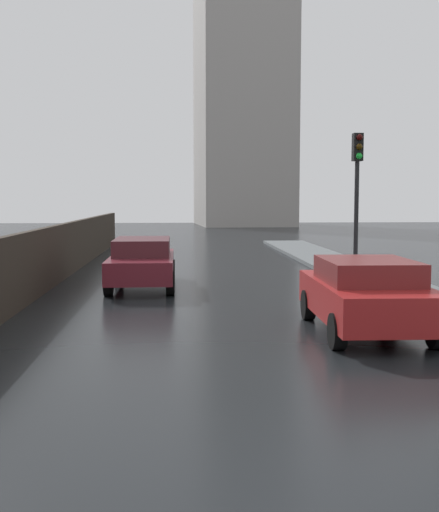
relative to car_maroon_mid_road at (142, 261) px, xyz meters
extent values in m
plane|color=black|center=(1.72, -12.61, -0.73)|extent=(120.00, 120.00, 0.00)
cube|color=maroon|center=(0.00, -0.02, -0.12)|extent=(1.73, 4.54, 0.59)
cube|color=#461C22|center=(0.00, 0.07, 0.41)|extent=(1.52, 2.48, 0.46)
cylinder|color=black|center=(0.79, -1.52, -0.41)|extent=(0.22, 0.63, 0.63)
cylinder|color=black|center=(-0.78, -1.52, -0.41)|extent=(0.22, 0.63, 0.63)
cylinder|color=black|center=(0.78, 1.48, -0.41)|extent=(0.22, 0.63, 0.63)
cylinder|color=black|center=(-0.79, 1.47, -0.41)|extent=(0.22, 0.63, 0.63)
cube|color=maroon|center=(4.47, -6.33, -0.10)|extent=(1.88, 4.01, 0.65)
cube|color=maroon|center=(4.47, -6.39, 0.43)|extent=(1.63, 2.11, 0.42)
cylinder|color=black|center=(3.67, -5.00, -0.43)|extent=(0.23, 0.61, 0.61)
cylinder|color=black|center=(5.33, -5.04, -0.43)|extent=(0.23, 0.61, 0.61)
cylinder|color=black|center=(3.62, -7.63, -0.43)|extent=(0.23, 0.61, 0.61)
cylinder|color=black|center=(5.27, -7.66, -0.43)|extent=(0.23, 0.61, 0.61)
cylinder|color=black|center=(5.89, -0.56, 1.09)|extent=(0.12, 0.12, 3.36)
cube|color=black|center=(5.89, -0.56, 3.14)|extent=(0.26, 0.26, 0.75)
sphere|color=#360503|center=(5.89, -0.73, 3.39)|extent=(0.17, 0.17, 0.17)
sphere|color=#392405|center=(5.89, -0.73, 3.14)|extent=(0.17, 0.17, 0.17)
sphere|color=green|center=(5.89, -0.73, 2.89)|extent=(0.17, 0.17, 0.17)
cube|color=#9E9993|center=(6.96, 41.59, 13.74)|extent=(8.86, 11.05, 28.94)
camera|label=1|loc=(1.03, -17.79, 1.75)|focal=44.73mm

